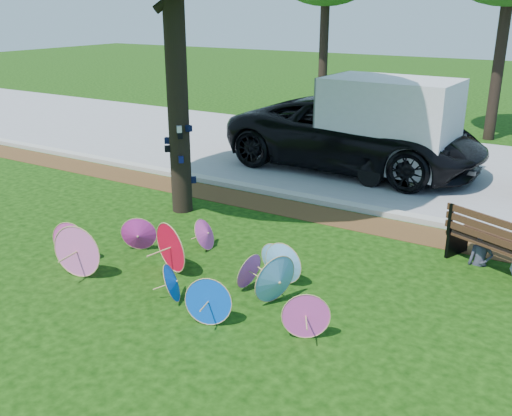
{
  "coord_description": "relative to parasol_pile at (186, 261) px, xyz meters",
  "views": [
    {
      "loc": [
        5.4,
        -6.04,
        4.27
      ],
      "look_at": [
        0.5,
        2.0,
        0.9
      ],
      "focal_mm": 40.0,
      "sensor_mm": 36.0,
      "label": 1
    }
  ],
  "objects": [
    {
      "name": "ground",
      "position": [
        -0.09,
        -0.51,
        -0.37
      ],
      "size": [
        90.0,
        90.0,
        0.0
      ],
      "primitive_type": "plane",
      "color": "black",
      "rests_on": "ground"
    },
    {
      "name": "mulch_strip",
      "position": [
        -0.09,
        3.99,
        -0.37
      ],
      "size": [
        90.0,
        1.0,
        0.01
      ],
      "primitive_type": "cube",
      "color": "#472D16",
      "rests_on": "ground"
    },
    {
      "name": "curb",
      "position": [
        -0.09,
        4.69,
        -0.31
      ],
      "size": [
        90.0,
        0.3,
        0.12
      ],
      "primitive_type": "cube",
      "color": "#B7B5AD",
      "rests_on": "ground"
    },
    {
      "name": "street",
      "position": [
        -0.09,
        8.84,
        -0.37
      ],
      "size": [
        90.0,
        8.0,
        0.01
      ],
      "primitive_type": "cube",
      "color": "gray",
      "rests_on": "ground"
    },
    {
      "name": "parasol_pile",
      "position": [
        0.0,
        0.0,
        0.0
      ],
      "size": [
        5.34,
        2.61,
        0.9
      ],
      "color": "#5FA8DE",
      "rests_on": "ground"
    },
    {
      "name": "black_van",
      "position": [
        -0.31,
        7.86,
        0.58
      ],
      "size": [
        6.89,
        3.22,
        1.91
      ],
      "primitive_type": "imported",
      "rotation": [
        0.0,
        0.0,
        1.56
      ],
      "color": "black",
      "rests_on": "ground"
    },
    {
      "name": "cargo_trailer",
      "position": [
        0.73,
        7.48,
        1.05
      ],
      "size": [
        3.29,
        2.16,
        2.85
      ],
      "primitive_type": "cube",
      "rotation": [
        0.0,
        0.0,
        -0.04
      ],
      "color": "silver",
      "rests_on": "ground"
    },
    {
      "name": "park_bench",
      "position": [
        4.3,
        3.1,
        0.13
      ],
      "size": [
        2.06,
        1.44,
        1.01
      ],
      "primitive_type": null,
      "rotation": [
        0.0,
        0.0,
        -0.41
      ],
      "color": "black",
      "rests_on": "ground"
    },
    {
      "name": "person_left",
      "position": [
        3.95,
        3.15,
        0.19
      ],
      "size": [
        0.47,
        0.37,
        1.12
      ],
      "primitive_type": "imported",
      "rotation": [
        0.0,
        0.0,
        0.29
      ],
      "color": "#383A4D",
      "rests_on": "ground"
    }
  ]
}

